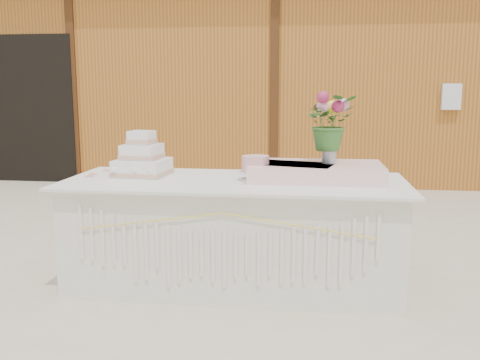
# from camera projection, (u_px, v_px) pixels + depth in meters

# --- Properties ---
(ground) EXTENTS (80.00, 80.00, 0.00)m
(ground) POSITION_uv_depth(u_px,v_px,m) (235.00, 284.00, 3.89)
(ground) COLOR beige
(ground) RESTS_ON ground
(barn) EXTENTS (12.60, 4.60, 3.30)m
(barn) POSITION_uv_depth(u_px,v_px,m) (282.00, 73.00, 9.47)
(barn) COLOR #B06625
(barn) RESTS_ON ground
(cake_table) EXTENTS (2.40, 1.00, 0.77)m
(cake_table) POSITION_uv_depth(u_px,v_px,m) (234.00, 233.00, 3.82)
(cake_table) COLOR white
(cake_table) RESTS_ON ground
(wedding_cake) EXTENTS (0.40, 0.40, 0.33)m
(wedding_cake) POSITION_uv_depth(u_px,v_px,m) (142.00, 160.00, 3.95)
(wedding_cake) COLOR white
(wedding_cake) RESTS_ON cake_table
(pink_cake_stand) EXTENTS (0.24, 0.24, 0.17)m
(pink_cake_stand) POSITION_uv_depth(u_px,v_px,m) (255.00, 167.00, 3.73)
(pink_cake_stand) COLOR white
(pink_cake_stand) RESTS_ON cake_table
(satin_runner) EXTENTS (0.93, 0.54, 0.12)m
(satin_runner) POSITION_uv_depth(u_px,v_px,m) (316.00, 172.00, 3.77)
(satin_runner) COLOR beige
(satin_runner) RESTS_ON cake_table
(flower_vase) EXTENTS (0.10, 0.10, 0.14)m
(flower_vase) POSITION_uv_depth(u_px,v_px,m) (329.00, 153.00, 3.75)
(flower_vase) COLOR #B6B6BB
(flower_vase) RESTS_ON satin_runner
(bouquet) EXTENTS (0.43, 0.40, 0.39)m
(bouquet) POSITION_uv_depth(u_px,v_px,m) (330.00, 116.00, 3.71)
(bouquet) COLOR #386A2A
(bouquet) RESTS_ON flower_vase
(loose_flowers) EXTENTS (0.23, 0.33, 0.02)m
(loose_flowers) POSITION_uv_depth(u_px,v_px,m) (102.00, 173.00, 4.02)
(loose_flowers) COLOR pink
(loose_flowers) RESTS_ON cake_table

